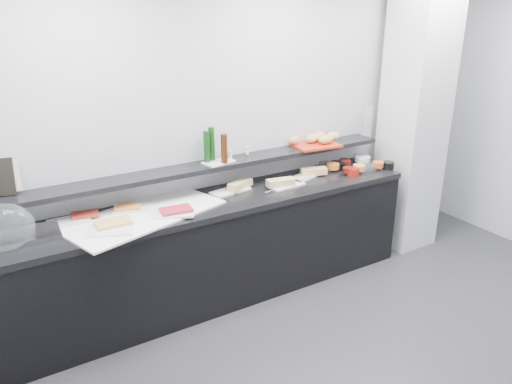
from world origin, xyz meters
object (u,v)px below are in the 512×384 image
sandwich_plate_mid (287,186)px  carafe (367,121)px  cloche_base (28,235)px  condiment_tray (219,162)px  bread_tray (316,145)px

sandwich_plate_mid → carafe: bearing=7.1°
cloche_base → condiment_tray: size_ratio=1.63×
cloche_base → condiment_tray: condiment_tray is taller
bread_tray → cloche_base: bearing=-170.9°
bread_tray → sandwich_plate_mid: bearing=-150.6°
cloche_base → sandwich_plate_mid: (2.08, -0.08, -0.01)m
carafe → cloche_base: bearing=-177.3°
condiment_tray → carafe: size_ratio=0.84×
condiment_tray → bread_tray: bread_tray is taller
condiment_tray → carafe: 1.66m
cloche_base → sandwich_plate_mid: bearing=1.6°
cloche_base → carafe: 3.21m
condiment_tray → bread_tray: bearing=-12.6°
condiment_tray → carafe: (1.66, 0.02, 0.14)m
cloche_base → carafe: carafe is taller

